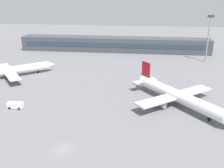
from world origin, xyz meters
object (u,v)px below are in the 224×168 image
object	(u,v)px
service_van_white	(15,105)
floodlight_tower_west	(208,35)
airplane_near	(178,96)
airplane_mid	(11,71)

from	to	relation	value
service_van_white	floodlight_tower_west	world-z (taller)	floodlight_tower_west
airplane_near	airplane_mid	size ratio (longest dim) A/B	1.10
airplane_near	floodlight_tower_west	xyz separation A→B (m)	(21.80, 60.46, 11.10)
airplane_mid	service_van_white	bearing A→B (deg)	-60.88
service_van_white	floodlight_tower_west	xyz separation A→B (m)	(75.61, 69.28, 13.41)
airplane_mid	service_van_white	size ratio (longest dim) A/B	6.45
airplane_near	service_van_white	size ratio (longest dim) A/B	7.12
airplane_near	service_van_white	xyz separation A→B (m)	(-53.81, -8.82, -2.31)
airplane_near	service_van_white	distance (m)	54.58
airplane_mid	service_van_white	distance (m)	35.22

